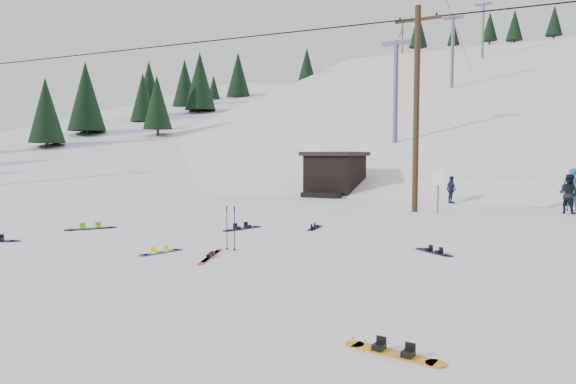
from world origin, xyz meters
The scene contains 22 objects.
ground centered at (0.00, 0.00, 0.00)m, with size 200.00×200.00×0.00m, color white.
ski_slope centered at (0.00, 55.00, -12.00)m, with size 60.00×75.00×45.00m, color white.
ridge_left centered at (-36.00, 48.00, -11.00)m, with size 34.00×85.00×38.00m, color white.
treeline_left centered at (-34.00, 40.00, 0.00)m, with size 20.00×64.00×10.00m, color black, non-canonical shape.
treeline_crest centered at (0.00, 86.00, 0.00)m, with size 50.00×6.00×10.00m, color black, non-canonical shape.
utility_pole centered at (2.00, 14.00, 4.68)m, with size 2.00×0.26×9.00m.
trail_sign centered at (3.10, 13.58, 1.27)m, with size 0.50×0.09×1.85m.
lift_hut centered at (-5.00, 20.94, 1.36)m, with size 3.40×4.10×2.75m.
lift_tower_near centered at (-4.00, 30.00, 7.86)m, with size 2.20×0.36×8.00m.
lift_tower_mid centered at (-4.00, 50.00, 14.36)m, with size 2.20×0.36×8.00m.
lift_tower_far centered at (-4.00, 70.00, 20.86)m, with size 2.20×0.36×8.00m.
hero_snowboard centered at (-0.99, 1.14, 0.02)m, with size 0.47×1.26×0.09m.
hero_skis centered at (0.44, 1.34, 0.03)m, with size 0.86×1.83×0.10m.
ski_poles centered at (0.42, 2.22, 0.61)m, with size 0.33×0.09×1.18m.
board_scatter_b centered at (-1.61, 5.72, 0.03)m, with size 0.62×1.63×0.12m.
board_scatter_c centered at (-6.09, 3.18, 0.03)m, with size 1.05×1.49×0.12m.
board_scatter_d centered at (5.10, 4.58, 0.02)m, with size 1.11×0.86×0.09m.
board_scatter_e centered at (6.29, -2.51, 0.02)m, with size 1.32×0.36×0.09m.
board_scatter_f centered at (0.47, 7.08, 0.02)m, with size 0.43×1.30×0.09m.
skier_teal centered at (8.08, 17.79, 0.97)m, with size 0.71×0.46×1.93m, color #0A686C.
skier_dark centered at (7.97, 16.49, 0.85)m, with size 0.83×0.65×1.70m, color black.
skier_navy centered at (2.56, 18.94, 0.72)m, with size 0.84×0.35×1.44m, color #181D3C.
Camera 1 is at (8.20, -8.59, 2.47)m, focal length 32.00 mm.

